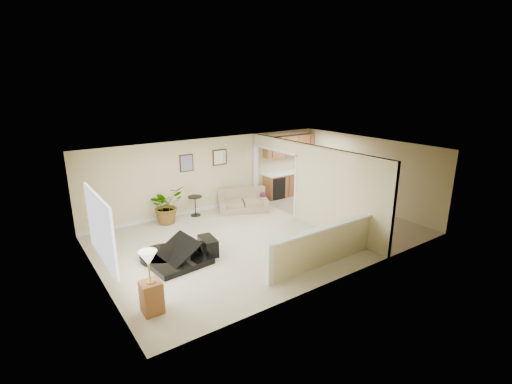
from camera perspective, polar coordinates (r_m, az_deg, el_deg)
floor at (r=10.90m, az=1.07°, el=-6.68°), size 9.00×9.00×0.00m
back_wall at (r=12.93m, az=-6.75°, el=2.80°), size 9.00×0.04×2.50m
front_wall at (r=8.37m, az=13.33°, el=-5.30°), size 9.00×0.04×2.50m
left_wall at (r=8.76m, az=-23.55°, el=-5.29°), size 0.04×6.00×2.50m
right_wall at (r=13.53m, az=16.73°, el=2.83°), size 0.04×6.00×2.50m
ceiling at (r=10.18m, az=1.15°, el=6.36°), size 9.00×6.00×0.04m
kitchen_vinyl at (r=12.88m, az=12.50°, el=-3.33°), size 2.70×6.00×0.01m
interior_partition at (r=11.77m, az=7.48°, el=1.24°), size 0.18×5.99×2.50m
pony_half_wall at (r=9.15m, az=10.07°, el=-8.16°), size 3.42×0.22×1.00m
left_window at (r=8.23m, az=-22.86°, el=-5.10°), size 0.05×2.15×1.45m
wall_art_left at (r=12.38m, az=-10.64°, el=4.39°), size 0.48×0.04×0.58m
wall_mirror at (r=12.93m, az=-5.60°, el=5.34°), size 0.55×0.04×0.55m
kitchen_cabinets at (r=14.55m, az=4.93°, el=2.87°), size 2.36×0.65×2.33m
piano at (r=9.38m, az=-12.54°, el=-7.46°), size 1.71×1.77×1.31m
piano_bench at (r=9.78m, az=-7.38°, el=-8.23°), size 0.42×0.71×0.45m
loveseat at (r=12.88m, az=-2.15°, el=-1.24°), size 2.05×1.59×0.96m
accent_table at (r=12.48m, az=-9.35°, el=-1.73°), size 0.46×0.46×0.67m
palm_plant at (r=12.00m, az=-13.62°, el=-2.01°), size 1.29×1.20×1.17m
small_plant at (r=13.13m, az=1.07°, el=-1.47°), size 0.37×0.37×0.55m
lamp_stand at (r=7.57m, az=-15.89°, el=-13.88°), size 0.39×0.39×1.30m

